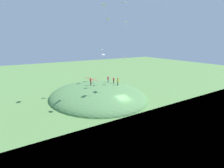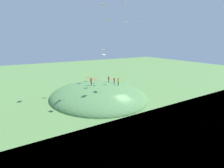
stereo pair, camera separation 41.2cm
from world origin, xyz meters
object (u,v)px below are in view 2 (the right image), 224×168
at_px(kite_7, 126,22).
at_px(kite_8, 139,17).
at_px(person_on_hilltop, 91,81).
at_px(kite_5, 123,2).
at_px(kite_11, 109,20).
at_px(person_walking_path, 118,81).
at_px(kite_4, 109,56).
at_px(kite_13, 125,56).
at_px(kite_3, 104,5).
at_px(person_with_child, 109,79).
at_px(kite_2, 102,50).
at_px(person_near_shore, 114,79).
at_px(kite_10, 104,55).

distance_m(kite_7, kite_8, 5.10).
height_order(person_on_hilltop, kite_5, kite_5).
bearing_deg(kite_11, person_walking_path, 176.99).
distance_m(person_on_hilltop, kite_4, 7.34).
distance_m(kite_5, kite_13, 13.15).
bearing_deg(kite_4, person_on_hilltop, 35.74).
relative_size(kite_3, kite_4, 0.78).
distance_m(kite_8, kite_11, 7.38).
relative_size(person_walking_path, person_with_child, 1.13).
bearing_deg(person_on_hilltop, kite_2, 39.82).
bearing_deg(kite_11, kite_4, 149.63).
relative_size(person_near_shore, kite_10, 1.23).
distance_m(person_with_child, kite_4, 8.31).
relative_size(kite_5, kite_8, 0.80).
distance_m(person_on_hilltop, kite_3, 16.28).
height_order(kite_5, kite_13, kite_5).
xyz_separation_m(person_walking_path, kite_5, (-8.19, 4.56, 15.17)).
distance_m(kite_8, kite_13, 9.48).
distance_m(person_on_hilltop, person_near_shore, 6.12).
xyz_separation_m(person_on_hilltop, person_with_child, (1.19, -5.40, -0.36)).
height_order(kite_4, kite_10, kite_4).
relative_size(person_on_hilltop, person_with_child, 1.12).
xyz_separation_m(person_walking_path, kite_8, (-0.73, -5.05, 14.37)).
distance_m(kite_3, kite_4, 10.22).
bearing_deg(kite_4, kite_8, -86.12).
bearing_deg(kite_3, kite_4, -174.11).
height_order(person_on_hilltop, kite_3, kite_3).
bearing_deg(kite_11, kite_8, -139.45).
height_order(kite_3, kite_8, kite_3).
bearing_deg(person_walking_path, kite_13, -154.80).
bearing_deg(kite_11, kite_2, 110.73).
bearing_deg(person_near_shore, kite_7, 35.24).
bearing_deg(kite_7, kite_10, 70.22).
bearing_deg(kite_5, person_near_shore, -24.63).
relative_size(person_on_hilltop, kite_8, 1.27).
relative_size(kite_7, kite_11, 0.72).
relative_size(person_walking_path, kite_13, 1.73).
bearing_deg(kite_13, kite_10, 11.52).
xyz_separation_m(person_walking_path, kite_4, (-1.30, 3.36, 6.05)).
xyz_separation_m(kite_5, kite_11, (13.07, -4.82, -1.04)).
distance_m(kite_2, kite_10, 3.28).
bearing_deg(kite_10, person_near_shore, -173.84).
distance_m(person_walking_path, kite_11, 14.94).
height_order(kite_4, kite_5, kite_5).
height_order(person_walking_path, kite_7, kite_7).
xyz_separation_m(kite_10, kite_13, (-7.30, -1.49, 0.09)).
bearing_deg(kite_11, person_on_hilltop, 112.13).
bearing_deg(kite_5, person_with_child, -18.73).
height_order(person_near_shore, kite_3, kite_3).
bearing_deg(kite_7, kite_11, 83.71).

